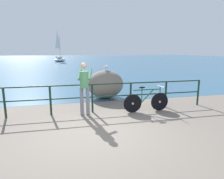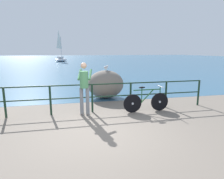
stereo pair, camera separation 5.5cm
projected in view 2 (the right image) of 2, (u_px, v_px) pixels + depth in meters
ground_plane at (76, 69)px, 24.37m from camera, size 120.00×120.00×0.10m
sea_surface at (72, 59)px, 51.38m from camera, size 120.00×90.00×0.01m
promenade_railing at (92, 95)px, 6.84m from camera, size 8.57×0.07×1.02m
bicycle at (146, 101)px, 6.95m from camera, size 1.70×0.48×0.92m
person_at_railing at (84, 86)px, 6.44m from camera, size 0.54×0.67×1.78m
breakwater_boulder_main at (106, 84)px, 8.95m from camera, size 1.66×1.32×1.28m
seagull at (106, 67)px, 8.87m from camera, size 0.29×0.29×0.23m
sailboat at (61, 58)px, 38.91m from camera, size 3.00×4.54×6.16m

